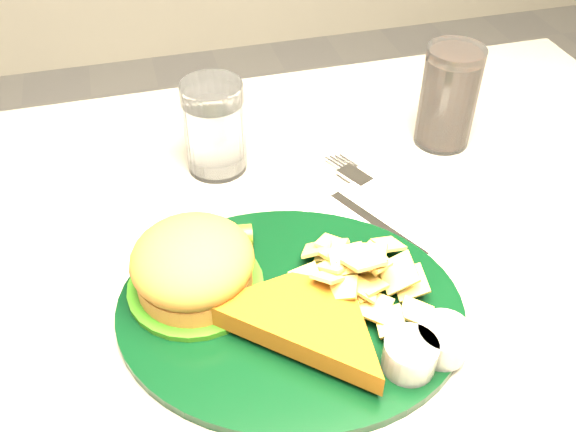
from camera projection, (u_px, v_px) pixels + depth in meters
name	position (u px, v px, depth m)	size (l,w,h in m)	color
dinner_plate	(290.00, 285.00, 0.61)	(0.34, 0.28, 0.08)	black
water_glass	(215.00, 127.00, 0.78)	(0.07, 0.07, 0.12)	white
cola_glass	(449.00, 97.00, 0.81)	(0.07, 0.07, 0.13)	black
fork_napkin	(374.00, 218.00, 0.73)	(0.14, 0.18, 0.01)	white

